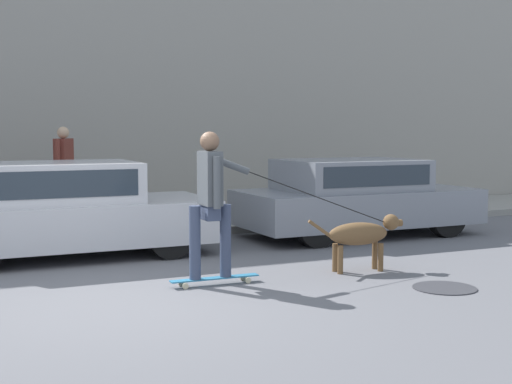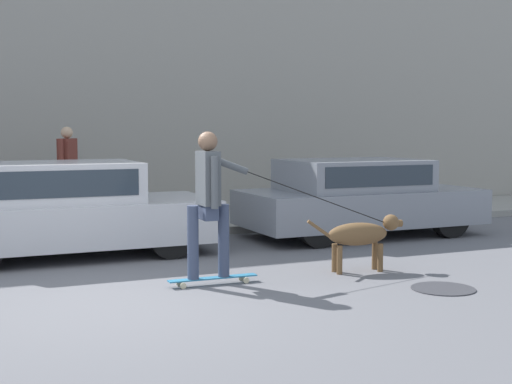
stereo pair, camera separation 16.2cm
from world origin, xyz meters
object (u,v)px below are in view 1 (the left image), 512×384
Objects in this scene: dog at (362,234)px; skateboarder at (211,197)px; parked_car_1 at (64,211)px; fire_hydrant at (197,216)px; pedestrian_with_bag at (64,172)px; parked_car_2 at (355,198)px.

skateboarder reaches higher than dog.
parked_car_1 reaches higher than fire_hydrant.
pedestrian_with_bag is (0.36, 2.12, 0.42)m from parked_car_1.
skateboarder is 4.03× the size of fire_hydrant.
dog is 0.76× the size of pedestrian_with_bag.
parked_car_2 is at bearing 36.74° from skateboarder.
pedestrian_with_bag is 2.41m from fire_hydrant.
parked_car_2 is at bearing -172.54° from pedestrian_with_bag.
parked_car_2 is 1.38× the size of skateboarder.
parked_car_2 is 4.36m from skateboarder.
skateboarder is at bearing -144.70° from parked_car_2.
pedestrian_with_bag is (-4.37, 2.12, 0.43)m from parked_car_2.
parked_car_2 is 2.36× the size of pedestrian_with_bag.
pedestrian_with_bag is at bearing 143.26° from fire_hydrant.
parked_car_1 is at bearing 179.73° from parked_car_2.
dog is 2.06m from skateboarder.
parked_car_1 is at bearing 148.27° from dog.
pedestrian_with_bag reaches higher than parked_car_2.
parked_car_2 is 3.12× the size of dog.
parked_car_2 reaches higher than fire_hydrant.
fire_hydrant is (1.86, -1.39, -0.68)m from pedestrian_with_bag.
parked_car_1 is 4.73m from parked_car_2.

